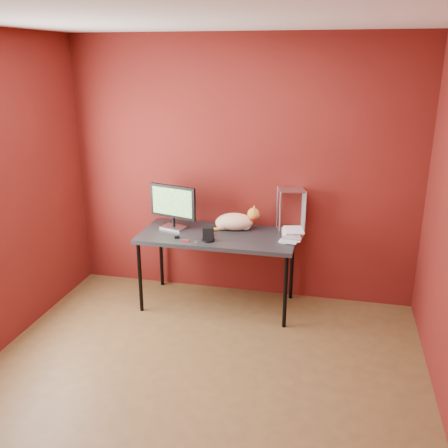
% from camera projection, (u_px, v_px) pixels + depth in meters
% --- Properties ---
extents(room, '(3.52, 3.52, 2.61)m').
position_uv_depth(room, '(191.00, 205.00, 3.29)').
color(room, '#50371B').
rests_on(room, ground).
extents(desk, '(1.50, 0.70, 0.75)m').
position_uv_depth(desk, '(218.00, 239.00, 4.82)').
color(desk, black).
rests_on(desk, ground).
extents(monitor, '(0.50, 0.22, 0.44)m').
position_uv_depth(monitor, '(173.00, 205.00, 4.90)').
color(monitor, '#ACADB1').
rests_on(monitor, desk).
extents(cat, '(0.52, 0.26, 0.25)m').
position_uv_depth(cat, '(235.00, 221.00, 4.90)').
color(cat, orange).
rests_on(cat, desk).
extents(skull_mug, '(0.09, 0.10, 0.09)m').
position_uv_depth(skull_mug, '(209.00, 231.00, 4.75)').
color(skull_mug, white).
rests_on(skull_mug, desk).
extents(speaker, '(0.12, 0.12, 0.14)m').
position_uv_depth(speaker, '(208.00, 234.00, 4.61)').
color(speaker, black).
rests_on(speaker, desk).
extents(book_stack, '(0.22, 0.26, 1.15)m').
position_uv_depth(book_stack, '(285.00, 179.00, 4.49)').
color(book_stack, beige).
rests_on(book_stack, desk).
extents(wire_rack, '(0.29, 0.26, 0.42)m').
position_uv_depth(wire_rack, '(291.00, 210.00, 4.84)').
color(wire_rack, '#ACADB1').
rests_on(wire_rack, desk).
extents(pocket_knife, '(0.07, 0.02, 0.01)m').
position_uv_depth(pocket_knife, '(186.00, 241.00, 4.62)').
color(pocket_knife, '#B00D29').
rests_on(pocket_knife, desk).
extents(black_gadget, '(0.06, 0.04, 0.02)m').
position_uv_depth(black_gadget, '(177.00, 237.00, 4.69)').
color(black_gadget, black).
rests_on(black_gadget, desk).
extents(washer, '(0.05, 0.05, 0.00)m').
position_uv_depth(washer, '(197.00, 241.00, 4.61)').
color(washer, '#ACADB1').
rests_on(washer, desk).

